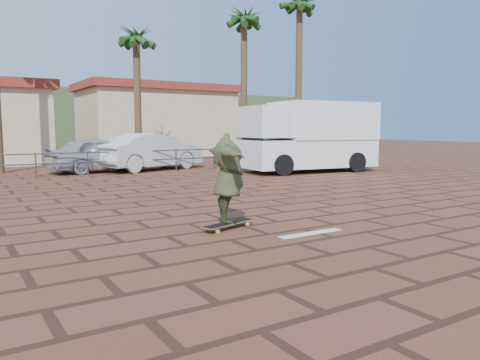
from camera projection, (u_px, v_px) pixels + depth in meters
name	position (u px, v px, depth m)	size (l,w,h in m)	color
ground	(244.00, 226.00, 9.36)	(120.00, 120.00, 0.00)	brown
paint_stripe	(311.00, 233.00, 8.72)	(1.40, 0.22, 0.01)	white
guardrail	(88.00, 159.00, 19.36)	(24.06, 0.06, 1.00)	#47494F
palm_center	(136.00, 40.00, 23.53)	(2.40, 2.40, 7.75)	brown
palm_right	(244.00, 23.00, 25.06)	(2.40, 2.40, 9.05)	brown
palm_far_right	(300.00, 8.00, 25.71)	(2.40, 2.40, 10.05)	brown
building_east	(157.00, 120.00, 33.49)	(10.60, 6.60, 5.00)	beige
longboard	(228.00, 224.00, 9.10)	(1.29, 0.65, 0.12)	olive
skateboarder	(228.00, 178.00, 9.00)	(2.15, 0.59, 1.75)	#394022
campervan	(309.00, 135.00, 21.01)	(6.26, 3.25, 3.11)	white
car_silver	(99.00, 155.00, 20.96)	(1.83, 4.54, 1.55)	#A5A8AC
car_white	(151.00, 152.00, 21.90)	(1.82, 5.22, 1.72)	silver
street_sign	(283.00, 139.00, 24.70)	(0.41, 0.11, 2.01)	gray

